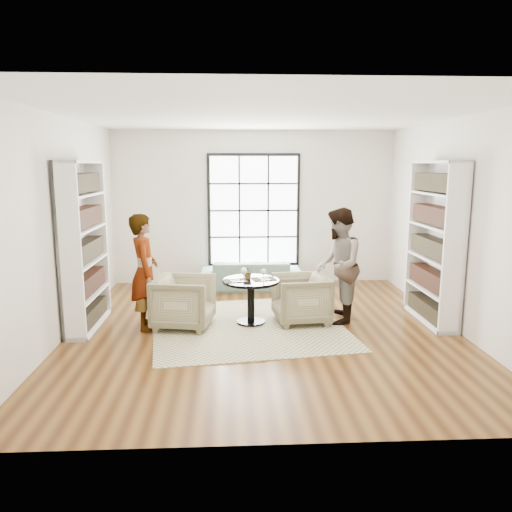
{
  "coord_description": "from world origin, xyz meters",
  "views": [
    {
      "loc": [
        -0.47,
        -6.86,
        2.35
      ],
      "look_at": [
        -0.09,
        0.4,
        1.01
      ],
      "focal_mm": 35.0,
      "sensor_mm": 36.0,
      "label": 1
    }
  ],
  "objects": [
    {
      "name": "armchair_right",
      "position": [
        0.58,
        0.32,
        0.36
      ],
      "size": [
        0.87,
        0.85,
        0.73
      ],
      "primitive_type": "imported",
      "rotation": [
        0.0,
        0.0,
        -1.47
      ],
      "color": "tan",
      "rests_on": "ground"
    },
    {
      "name": "wine_glass_right",
      "position": [
        0.01,
        0.22,
        0.8
      ],
      "size": [
        0.08,
        0.08,
        0.18
      ],
      "color": "silver",
      "rests_on": "pedestal_table"
    },
    {
      "name": "pedestal_table",
      "position": [
        -0.17,
        0.3,
        0.49
      ],
      "size": [
        0.84,
        0.84,
        0.67
      ],
      "rotation": [
        0.0,
        0.0,
        0.21
      ],
      "color": "black",
      "rests_on": "ground"
    },
    {
      "name": "sofa",
      "position": [
        -0.08,
        2.45,
        0.27
      ],
      "size": [
        1.88,
        0.77,
        0.55
      ],
      "primitive_type": "imported",
      "rotation": [
        0.0,
        0.0,
        3.12
      ],
      "color": "gray",
      "rests_on": "ground"
    },
    {
      "name": "cutlery_right",
      "position": [
        0.02,
        0.32,
        0.68
      ],
      "size": [
        0.18,
        0.24,
        0.01
      ],
      "primitive_type": null,
      "rotation": [
        0.0,
        0.0,
        0.21
      ],
      "color": "silver",
      "rests_on": "placemat_right"
    },
    {
      "name": "wine_glass_left",
      "position": [
        -0.28,
        0.17,
        0.82
      ],
      "size": [
        0.09,
        0.09,
        0.21
      ],
      "color": "silver",
      "rests_on": "pedestal_table"
    },
    {
      "name": "cutlery_left",
      "position": [
        -0.4,
        0.23,
        0.68
      ],
      "size": [
        0.18,
        0.24,
        0.01
      ],
      "primitive_type": null,
      "rotation": [
        0.0,
        0.0,
        0.21
      ],
      "color": "silver",
      "rests_on": "placemat_left"
    },
    {
      "name": "armchair_left",
      "position": [
        -1.15,
        0.18,
        0.38
      ],
      "size": [
        0.95,
        0.93,
        0.75
      ],
      "primitive_type": "imported",
      "rotation": [
        0.0,
        0.0,
        1.41
      ],
      "color": "#C6B28E",
      "rests_on": "ground"
    },
    {
      "name": "room_shell",
      "position": [
        0.0,
        0.54,
        1.26
      ],
      "size": [
        6.0,
        6.01,
        6.0
      ],
      "color": "silver",
      "rests_on": "ground"
    },
    {
      "name": "person_left",
      "position": [
        -1.7,
        0.18,
        0.83
      ],
      "size": [
        0.5,
        0.67,
        1.66
      ],
      "primitive_type": "imported",
      "rotation": [
        0.0,
        0.0,
        1.75
      ],
      "color": "gray",
      "rests_on": "ground"
    },
    {
      "name": "rug",
      "position": [
        -0.22,
        0.18,
        0.01
      ],
      "size": [
        3.07,
        3.07,
        0.01
      ],
      "primitive_type": "cube",
      "rotation": [
        0.0,
        0.0,
        0.14
      ],
      "color": "#BEBB8F",
      "rests_on": "ground"
    },
    {
      "name": "ground",
      "position": [
        0.0,
        0.0,
        0.0
      ],
      "size": [
        6.0,
        6.0,
        0.0
      ],
      "primitive_type": "plane",
      "color": "brown"
    },
    {
      "name": "placemat_right",
      "position": [
        0.02,
        0.32,
        0.67
      ],
      "size": [
        0.39,
        0.32,
        0.01
      ],
      "primitive_type": "cube",
      "rotation": [
        0.0,
        0.0,
        0.21
      ],
      "color": "#2A2624",
      "rests_on": "pedestal_table"
    },
    {
      "name": "flower_centerpiece",
      "position": [
        -0.21,
        0.36,
        0.77
      ],
      "size": [
        0.18,
        0.16,
        0.2
      ],
      "primitive_type": "imported",
      "rotation": [
        0.0,
        0.0,
        0.01
      ],
      "color": "gray",
      "rests_on": "pedestal_table"
    },
    {
      "name": "placemat_left",
      "position": [
        -0.4,
        0.23,
        0.67
      ],
      "size": [
        0.39,
        0.32,
        0.01
      ],
      "primitive_type": "cube",
      "rotation": [
        0.0,
        0.0,
        0.21
      ],
      "color": "#2A2624",
      "rests_on": "pedestal_table"
    },
    {
      "name": "person_right",
      "position": [
        1.13,
        0.32,
        0.86
      ],
      "size": [
        0.81,
        0.95,
        1.72
      ],
      "primitive_type": "imported",
      "rotation": [
        0.0,
        0.0,
        -1.78
      ],
      "color": "gray",
      "rests_on": "ground"
    }
  ]
}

